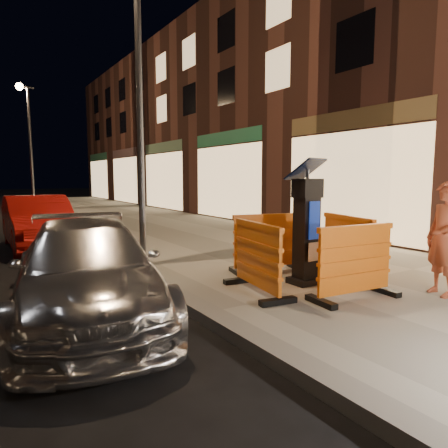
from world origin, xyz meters
TOP-DOWN VIEW (x-y plane):
  - ground_plane at (0.00, 0.00)m, footprint 120.00×120.00m
  - sidewalk at (3.00, 0.00)m, footprint 6.00×60.00m
  - kerb at (0.00, 0.00)m, footprint 0.30×60.00m
  - parking_kiosk at (1.91, 0.36)m, footprint 0.68×0.68m
  - barrier_front at (1.91, -0.59)m, footprint 1.36×0.67m
  - barrier_back at (1.91, 1.31)m, footprint 1.41×0.84m
  - barrier_kerbside at (0.96, 0.36)m, footprint 0.74×1.38m
  - barrier_bldgside at (2.86, 0.36)m, footprint 0.82×1.40m
  - car_silver at (-1.24, 1.12)m, footprint 2.44×4.49m
  - car_red at (-1.03, 6.92)m, footprint 1.42×4.07m
  - man at (3.10, -1.14)m, footprint 0.56×0.68m
  - street_lamp_mid at (0.25, 3.00)m, footprint 0.12×0.12m
  - street_lamp_far at (0.25, 18.00)m, footprint 0.12×0.12m

SIDE VIEW (x-z plane):
  - ground_plane at x=0.00m, z-range 0.00..0.00m
  - car_silver at x=-1.24m, z-range -0.62..0.62m
  - car_red at x=-1.03m, z-range -0.67..0.67m
  - sidewalk at x=3.00m, z-range 0.00..0.15m
  - kerb at x=0.00m, z-range 0.00..0.15m
  - barrier_front at x=1.91m, z-range 0.15..1.17m
  - barrier_back at x=1.91m, z-range 0.15..1.17m
  - barrier_kerbside at x=0.96m, z-range 0.15..1.17m
  - barrier_bldgside at x=2.86m, z-range 0.15..1.17m
  - man at x=3.10m, z-range 0.15..1.76m
  - parking_kiosk at x=1.91m, z-range 0.15..1.99m
  - street_lamp_mid at x=0.25m, z-range 0.15..6.15m
  - street_lamp_far at x=0.25m, z-range 0.15..6.15m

